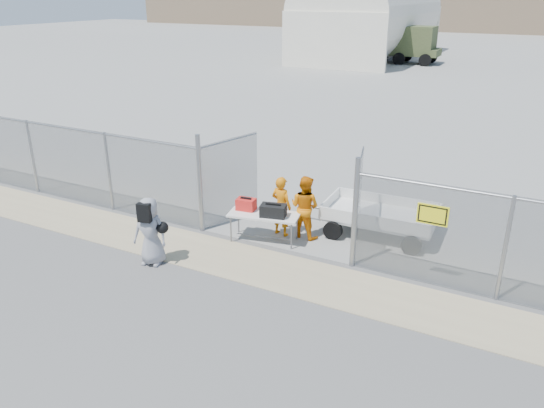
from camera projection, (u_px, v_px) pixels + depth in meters
The scene contains 13 objects.
ground at pixel (227, 285), 10.98m from camera, with size 160.00×160.00×0.00m, color #4B4B4B.
tarmac_inside at pixel (488, 61), 45.48m from camera, with size 160.00×80.00×0.01m, color gray.
dirt_strip at pixel (251, 264), 11.80m from camera, with size 44.00×1.60×0.01m, color tan.
chain_link_fence at pixel (272, 204), 12.21m from camera, with size 40.00×0.20×2.20m, color gray, non-canonical shape.
quonset_hangar at pixel (371, 11), 46.64m from camera, with size 9.00×18.00×8.00m, color white, non-canonical shape.
folding_table at pixel (264, 227), 12.79m from camera, with size 1.68×0.70×0.72m, color white, non-canonical shape.
orange_bag at pixel (246, 204), 12.84m from camera, with size 0.45×0.30×0.28m, color red.
black_duffel at pixel (273, 211), 12.47m from camera, with size 0.60×0.35×0.29m, color black.
security_worker_left at pixel (281, 206), 12.98m from camera, with size 0.56×0.37×1.52m, color orange.
security_worker_right at pixel (305, 207), 12.87m from camera, with size 0.77×0.60×1.58m, color orange.
visitor at pixel (150, 231), 11.59m from camera, with size 0.76×0.50×1.55m, color gray.
utility_trailer at pixel (380, 219), 13.11m from camera, with size 3.50×1.81×0.85m, color white, non-canonical shape.
military_truck at pixel (401, 45), 43.97m from camera, with size 6.27×2.31×2.99m, color #47522D, non-canonical shape.
Camera 1 is at (5.25, -8.03, 5.67)m, focal length 35.00 mm.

